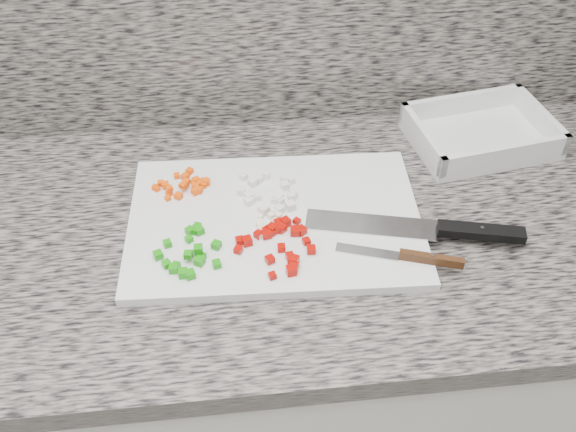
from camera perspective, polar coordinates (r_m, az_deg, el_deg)
name	(u,v)px	position (r m, az deg, el deg)	size (l,w,h in m)	color
cabinet	(233,381)	(1.44, -4.89, -14.39)	(3.92, 0.62, 0.86)	silver
countertop	(217,236)	(1.09, -6.29, -1.78)	(3.96, 0.64, 0.04)	slate
cutting_board	(275,221)	(1.07, -1.18, -0.43)	(0.48, 0.32, 0.02)	silver
carrot_pile	(186,184)	(1.13, -9.07, 2.80)	(0.10, 0.08, 0.02)	#F34B05
onion_pile	(270,192)	(1.10, -1.63, 2.11)	(0.10, 0.11, 0.01)	silver
green_pepper_pile	(189,253)	(1.01, -8.77, -3.25)	(0.11, 0.12, 0.02)	#18890C
red_pepper_pile	(279,242)	(1.01, -0.77, -2.31)	(0.13, 0.13, 0.01)	#A10802
garlic_pile	(266,225)	(1.04, -1.94, -0.84)	(0.05, 0.06, 0.01)	#F9EEC0
chef_knife	(443,229)	(1.06, 13.59, -1.16)	(0.35, 0.12, 0.02)	silver
paring_knife	(415,257)	(1.01, 11.22, -3.61)	(0.19, 0.08, 0.02)	silver
tray	(480,135)	(1.29, 16.74, 6.94)	(0.29, 0.23, 0.05)	silver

